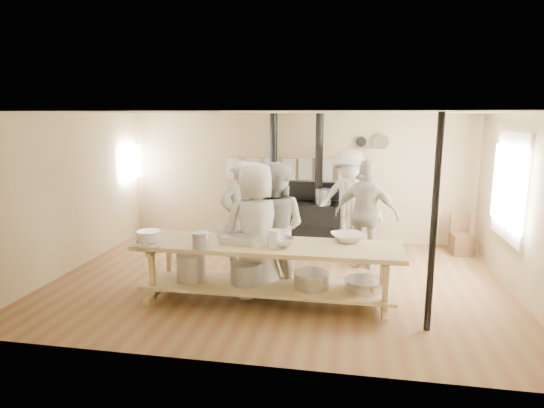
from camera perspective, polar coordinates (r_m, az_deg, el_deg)
name	(u,v)px	position (r m, az deg, el deg)	size (l,w,h in m)	color
ground	(278,280)	(7.27, 0.78, -9.54)	(7.00, 7.00, 0.00)	brown
room_shell	(278,178)	(6.87, 0.82, 3.24)	(7.00, 7.00, 7.00)	tan
window_right	(511,187)	(7.77, 27.79, 1.95)	(0.09, 1.50, 1.65)	beige
left_opening	(130,163)	(9.88, -17.43, 4.99)	(0.00, 0.90, 0.90)	white
stove	(295,219)	(9.13, 2.90, -1.84)	(1.90, 0.75, 2.60)	black
towel_rail	(298,166)	(9.24, 3.23, 4.79)	(3.00, 0.04, 0.47)	tan
back_wall_shelf	(372,144)	(9.18, 12.47, 7.34)	(0.63, 0.14, 0.32)	tan
prep_table	(267,267)	(6.26, -0.63, -7.92)	(3.60, 0.90, 0.85)	tan
support_post	(434,226)	(5.60, 19.65, -2.58)	(0.08, 0.08, 2.60)	black
cook_far_left	(241,219)	(7.25, -3.96, -1.90)	(0.68, 0.45, 1.87)	#B5B1A0
cook_left	(275,227)	(6.64, 0.39, -2.93)	(0.93, 0.72, 1.91)	#B5B1A0
cook_center	(256,231)	(6.40, -2.04, -3.35)	(0.94, 0.61, 1.93)	#B5B1A0
cook_right	(366,215)	(7.79, 11.76, -1.33)	(1.08, 0.45, 1.84)	#B5B1A0
cook_by_window	(349,201)	(8.66, 9.58, 0.39)	(1.26, 0.73, 1.96)	#B5B1A0
chair	(461,242)	(9.22, 22.66, -4.46)	(0.40, 0.40, 0.77)	#523920
bowl_white_a	(149,242)	(6.32, -15.13, -4.63)	(0.34, 0.34, 0.08)	white
bowl_steel_a	(248,234)	(6.53, -3.06, -3.72)	(0.27, 0.27, 0.08)	silver
bowl_white_b	(348,237)	(6.37, 9.49, -4.14)	(0.45, 0.45, 0.11)	white
bowl_steel_b	(280,242)	(6.05, 1.04, -4.79)	(0.36, 0.36, 0.11)	silver
roasting_pan	(240,240)	(6.19, -4.06, -4.47)	(0.47, 0.31, 0.10)	#B2B2B7
mixing_bowl_large	(231,232)	(6.53, -5.14, -3.55)	(0.42, 0.42, 0.13)	silver
bucket_galv	(201,240)	(6.03, -8.93, -4.49)	(0.22, 0.22, 0.21)	gray
deep_bowl_enamel	(149,238)	(6.30, -15.16, -4.13)	(0.31, 0.31, 0.20)	white
pitcher	(275,239)	(5.95, 0.33, -4.40)	(0.15, 0.15, 0.24)	white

